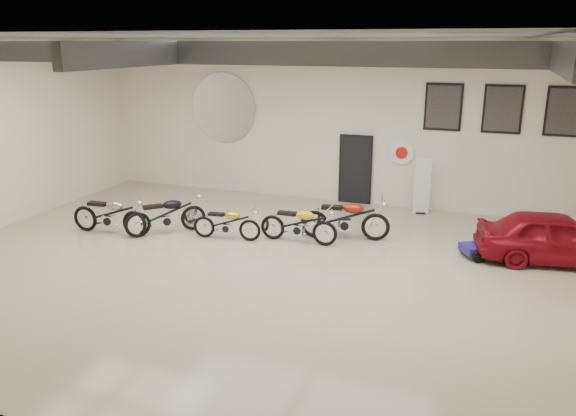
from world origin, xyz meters
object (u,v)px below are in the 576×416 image
(motorcycle_gold, at_px, (227,222))
(motorcycle_red, at_px, (345,217))
(motorcycle_silver, at_px, (109,214))
(vintage_car, at_px, (556,238))
(go_kart, at_px, (495,244))
(motorcycle_yellow, at_px, (298,223))
(motorcycle_black, at_px, (166,214))
(banner_stand, at_px, (422,185))

(motorcycle_gold, xyz_separation_m, motorcycle_red, (2.84, 1.06, 0.12))
(motorcycle_silver, xyz_separation_m, motorcycle_gold, (3.10, 0.67, -0.10))
(motorcycle_gold, bearing_deg, motorcycle_red, 13.27)
(vintage_car, bearing_deg, motorcycle_silver, 90.12)
(go_kart, bearing_deg, motorcycle_gold, 158.03)
(go_kart, relative_size, vintage_car, 0.46)
(motorcycle_gold, xyz_separation_m, vintage_car, (7.78, 1.19, 0.14))
(motorcycle_yellow, distance_m, go_kart, 4.74)
(motorcycle_black, height_order, motorcycle_yellow, motorcycle_black)
(motorcycle_gold, distance_m, go_kart, 6.58)
(motorcycle_yellow, bearing_deg, motorcycle_red, 32.31)
(go_kart, bearing_deg, motorcycle_black, 157.09)
(vintage_car, bearing_deg, motorcycle_red, 81.87)
(motorcycle_black, relative_size, motorcycle_yellow, 1.06)
(motorcycle_gold, relative_size, motorcycle_yellow, 0.89)
(banner_stand, relative_size, vintage_car, 0.50)
(motorcycle_silver, bearing_deg, banner_stand, 28.83)
(go_kart, bearing_deg, vintage_car, -28.79)
(motorcycle_red, bearing_deg, banner_stand, 51.36)
(banner_stand, relative_size, go_kart, 1.08)
(motorcycle_black, xyz_separation_m, motorcycle_gold, (1.70, 0.15, -0.09))
(banner_stand, distance_m, vintage_car, 4.42)
(motorcycle_silver, distance_m, motorcycle_black, 1.49)
(motorcycle_yellow, bearing_deg, vintage_car, 7.35)
(motorcycle_silver, relative_size, go_kart, 1.33)
(banner_stand, bearing_deg, motorcycle_red, -128.72)
(motorcycle_gold, relative_size, motorcycle_red, 0.79)
(motorcycle_black, xyz_separation_m, motorcycle_yellow, (3.51, 0.56, -0.03))
(motorcycle_gold, distance_m, vintage_car, 7.87)
(motorcycle_silver, height_order, motorcycle_yellow, motorcycle_silver)
(motorcycle_black, relative_size, vintage_car, 0.60)
(motorcycle_black, bearing_deg, motorcycle_gold, -39.16)
(motorcycle_black, bearing_deg, vintage_car, -36.31)
(motorcycle_silver, xyz_separation_m, go_kart, (9.58, 1.79, -0.26))
(motorcycle_silver, xyz_separation_m, vintage_car, (10.88, 1.86, 0.04))
(vintage_car, bearing_deg, motorcycle_yellow, 87.88)
(motorcycle_black, bearing_deg, banner_stand, -9.95)
(banner_stand, xyz_separation_m, vintage_car, (3.38, -2.83, -0.27))
(motorcycle_black, relative_size, go_kart, 1.30)
(banner_stand, bearing_deg, go_kart, -65.25)
(motorcycle_silver, bearing_deg, motorcycle_gold, 8.99)
(banner_stand, xyz_separation_m, go_kart, (2.09, -2.90, -0.58))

